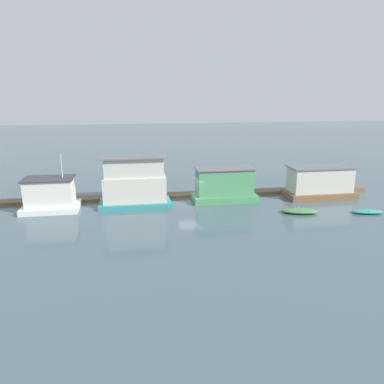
{
  "coord_description": "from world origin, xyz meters",
  "views": [
    {
      "loc": [
        -5.78,
        -37.13,
        11.29
      ],
      "look_at": [
        0.0,
        -1.0,
        1.4
      ],
      "focal_mm": 35.0,
      "sensor_mm": 36.0,
      "label": 1
    }
  ],
  "objects": [
    {
      "name": "dock_walkway",
      "position": [
        0.0,
        2.59,
        0.15
      ],
      "size": [
        42.4,
        1.66,
        0.3
      ],
      "primitive_type": "cube",
      "color": "brown",
      "rests_on": "ground_plane"
    },
    {
      "name": "houseboat_teal",
      "position": [
        -5.73,
        0.0,
        2.3
      ],
      "size": [
        7.2,
        3.54,
        5.05
      ],
      "color": "teal",
      "rests_on": "ground_plane"
    },
    {
      "name": "mooring_post_far_right",
      "position": [
        13.81,
        1.51,
        1.05
      ],
      "size": [
        0.22,
        0.22,
        2.11
      ],
      "primitive_type": "cylinder",
      "color": "brown",
      "rests_on": "ground_plane"
    },
    {
      "name": "dinghy_teal",
      "position": [
        16.12,
        -6.29,
        0.2
      ],
      "size": [
        3.12,
        1.57,
        0.39
      ],
      "color": "teal",
      "rests_on": "ground_plane"
    },
    {
      "name": "houseboat_white",
      "position": [
        -13.89,
        -0.35,
        1.49
      ],
      "size": [
        5.37,
        3.73,
        5.5
      ],
      "color": "white",
      "rests_on": "ground_plane"
    },
    {
      "name": "houseboat_green",
      "position": [
        3.67,
        0.23,
        1.63
      ],
      "size": [
        6.79,
        3.26,
        3.54
      ],
      "color": "#4C9360",
      "rests_on": "ground_plane"
    },
    {
      "name": "dinghy_green",
      "position": [
        9.75,
        -5.19,
        0.23
      ],
      "size": [
        3.64,
        2.14,
        0.45
      ],
      "color": "#47844C",
      "rests_on": "ground_plane"
    },
    {
      "name": "houseboat_brown",
      "position": [
        14.34,
        -0.04,
        1.6
      ],
      "size": [
        7.49,
        3.56,
        3.41
      ],
      "color": "brown",
      "rests_on": "ground_plane"
    },
    {
      "name": "mooring_post_near_left",
      "position": [
        12.38,
        1.51,
        0.8
      ],
      "size": [
        0.3,
        0.3,
        1.6
      ],
      "primitive_type": "cylinder",
      "color": "brown",
      "rests_on": "ground_plane"
    },
    {
      "name": "ground_plane",
      "position": [
        0.0,
        0.0,
        0.0
      ],
      "size": [
        200.0,
        200.0,
        0.0
      ],
      "primitive_type": "plane",
      "color": "#475B66"
    }
  ]
}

